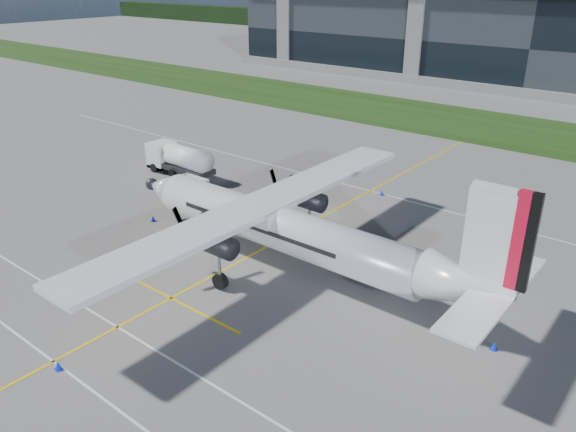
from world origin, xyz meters
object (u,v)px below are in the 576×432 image
(fuel_tanker_truck, at_px, (176,159))
(safety_cone_tail, at_px, (494,346))
(baggage_tug, at_px, (191,188))
(safety_cone_nose_stbd, at_px, (179,210))
(ground_crew_person, at_px, (167,191))
(safety_cone_stbdwing, at_px, (382,193))
(safety_cone_nose_port, at_px, (153,218))
(safety_cone_portwing, at_px, (58,365))
(turboprop_aircraft, at_px, (293,208))

(fuel_tanker_truck, distance_m, safety_cone_tail, 36.52)
(baggage_tug, xyz_separation_m, safety_cone_nose_stbd, (1.54, -2.90, -0.70))
(fuel_tanker_truck, bearing_deg, ground_crew_person, -46.70)
(safety_cone_stbdwing, xyz_separation_m, safety_cone_nose_stbd, (-11.44, -14.34, 0.00))
(fuel_tanker_truck, relative_size, safety_cone_stbdwing, 16.39)
(fuel_tanker_truck, distance_m, safety_cone_nose_port, 11.87)
(safety_cone_tail, bearing_deg, safety_cone_nose_stbd, 176.24)
(fuel_tanker_truck, height_order, ground_crew_person, fuel_tanker_truck)
(safety_cone_portwing, height_order, safety_cone_nose_stbd, same)
(ground_crew_person, xyz_separation_m, safety_cone_stbdwing, (13.90, 13.41, -0.77))
(safety_cone_portwing, relative_size, safety_cone_stbdwing, 1.00)
(fuel_tanker_truck, relative_size, ground_crew_person, 4.02)
(turboprop_aircraft, relative_size, safety_cone_nose_stbd, 62.14)
(baggage_tug, bearing_deg, fuel_tanker_truck, 149.64)
(safety_cone_tail, xyz_separation_m, safety_cone_nose_stbd, (-27.78, 1.82, 0.00))
(ground_crew_person, distance_m, safety_cone_nose_port, 4.21)
(fuel_tanker_truck, distance_m, safety_cone_portwing, 30.50)
(fuel_tanker_truck, xyz_separation_m, baggage_tug, (6.21, -3.64, -0.58))
(ground_crew_person, height_order, safety_cone_nose_port, ground_crew_person)
(turboprop_aircraft, xyz_separation_m, safety_cone_nose_port, (-14.10, -0.71, -4.41))
(ground_crew_person, distance_m, safety_cone_nose_stbd, 2.74)
(turboprop_aircraft, height_order, ground_crew_person, turboprop_aircraft)
(safety_cone_tail, bearing_deg, fuel_tanker_truck, 166.76)
(safety_cone_nose_port, height_order, safety_cone_portwing, same)
(safety_cone_nose_port, height_order, safety_cone_nose_stbd, same)
(safety_cone_stbdwing, relative_size, safety_cone_nose_stbd, 1.00)
(baggage_tug, xyz_separation_m, safety_cone_nose_port, (1.32, -5.45, -0.70))
(safety_cone_portwing, distance_m, safety_cone_stbdwing, 31.91)
(turboprop_aircraft, xyz_separation_m, baggage_tug, (-15.42, 4.74, -3.71))
(fuel_tanker_truck, bearing_deg, turboprop_aircraft, -21.16)
(baggage_tug, relative_size, safety_cone_portwing, 6.36)
(baggage_tug, distance_m, safety_cone_nose_port, 5.65)
(safety_cone_stbdwing, distance_m, safety_cone_nose_stbd, 18.34)
(safety_cone_nose_port, xyz_separation_m, safety_cone_portwing, (11.11, -15.02, 0.00))
(turboprop_aircraft, xyz_separation_m, ground_crew_person, (-16.35, 2.77, -3.64))
(safety_cone_portwing, height_order, safety_cone_stbdwing, same)
(fuel_tanker_truck, bearing_deg, safety_cone_nose_stbd, -40.16)
(safety_cone_portwing, xyz_separation_m, safety_cone_nose_stbd, (-10.89, 17.57, 0.00))
(fuel_tanker_truck, height_order, safety_cone_portwing, fuel_tanker_truck)
(baggage_tug, distance_m, safety_cone_stbdwing, 17.31)
(baggage_tug, relative_size, safety_cone_nose_port, 6.36)
(baggage_tug, bearing_deg, ground_crew_person, -115.31)
(turboprop_aircraft, relative_size, ground_crew_person, 15.24)
(safety_cone_tail, distance_m, safety_cone_nose_stbd, 27.84)
(turboprop_aircraft, relative_size, baggage_tug, 9.78)
(turboprop_aircraft, bearing_deg, safety_cone_nose_port, -177.11)
(ground_crew_person, height_order, safety_cone_tail, ground_crew_person)
(safety_cone_tail, bearing_deg, safety_cone_stbdwing, 135.32)
(turboprop_aircraft, xyz_separation_m, safety_cone_tail, (13.90, 0.01, -4.41))
(safety_cone_stbdwing, bearing_deg, fuel_tanker_truck, -157.86)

